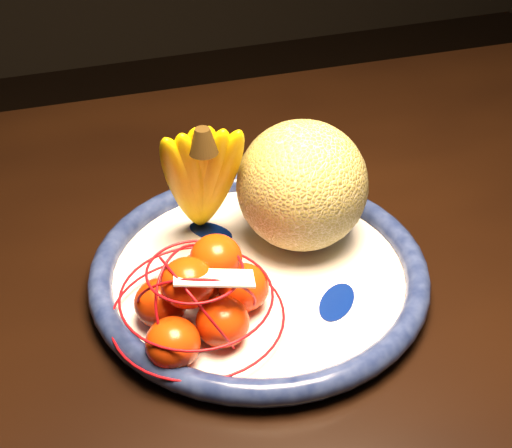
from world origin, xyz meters
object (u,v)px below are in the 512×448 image
object	(u,v)px
dining_table	(356,295)
cantaloupe	(302,186)
fruit_bowl	(259,272)
mandarin_bag	(200,297)
banana_bunch	(201,175)

from	to	relation	value
dining_table	cantaloupe	size ratio (longest dim) A/B	10.84
dining_table	cantaloupe	bearing A→B (deg)	169.51
fruit_bowl	mandarin_bag	distance (m)	0.10
fruit_bowl	cantaloupe	size ratio (longest dim) A/B	2.53
cantaloupe	mandarin_bag	bearing A→B (deg)	-145.98
fruit_bowl	cantaloupe	xyz separation A→B (m)	(0.06, 0.04, 0.07)
fruit_bowl	mandarin_bag	bearing A→B (deg)	-145.78
fruit_bowl	mandarin_bag	xyz separation A→B (m)	(-0.08, -0.05, 0.03)
banana_bunch	mandarin_bag	distance (m)	0.14
dining_table	mandarin_bag	bearing A→B (deg)	-158.28
fruit_bowl	cantaloupe	distance (m)	0.10
dining_table	fruit_bowl	bearing A→B (deg)	-167.43
cantaloupe	banana_bunch	world-z (taller)	banana_bunch
cantaloupe	dining_table	bearing A→B (deg)	-11.54
banana_bunch	mandarin_bag	xyz separation A→B (m)	(-0.04, -0.12, -0.05)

